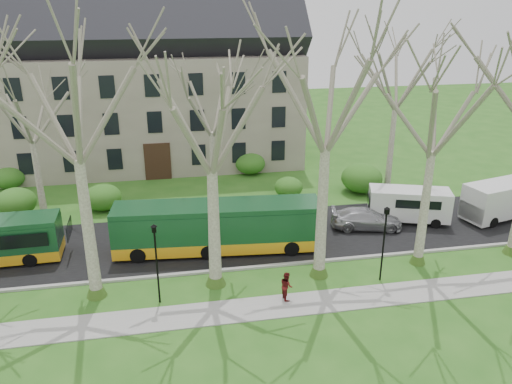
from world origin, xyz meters
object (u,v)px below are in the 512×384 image
(van_a, at_px, (409,206))
(van_b, at_px, (504,200))
(bus_follow, at_px, (218,226))
(sedan, at_px, (366,219))
(pedestrian_b, at_px, (286,286))

(van_a, relative_size, van_b, 0.89)
(bus_follow, distance_m, van_a, 13.52)
(sedan, bearing_deg, van_a, -68.66)
(pedestrian_b, bearing_deg, sedan, -51.67)
(van_a, xyz_separation_m, pedestrian_b, (-10.56, -7.82, -0.41))
(sedan, height_order, pedestrian_b, pedestrian_b)
(bus_follow, bearing_deg, van_a, 12.51)
(bus_follow, xyz_separation_m, van_b, (20.24, 1.21, -0.24))
(van_a, relative_size, pedestrian_b, 3.54)
(bus_follow, xyz_separation_m, pedestrian_b, (2.84, -6.02, -0.80))
(bus_follow, height_order, pedestrian_b, bus_follow)
(van_a, bearing_deg, bus_follow, -154.14)
(sedan, distance_m, van_b, 10.13)
(bus_follow, distance_m, sedan, 10.25)
(pedestrian_b, bearing_deg, bus_follow, 18.58)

